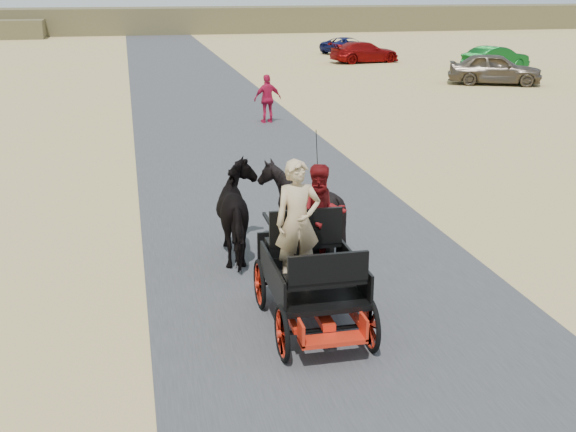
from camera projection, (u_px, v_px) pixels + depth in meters
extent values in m
plane|color=tan|center=(319.00, 272.00, 12.67)|extent=(140.00, 140.00, 0.00)
cube|color=#38383A|center=(319.00, 272.00, 12.67)|extent=(6.00, 140.00, 0.01)
cube|color=brown|center=(156.00, 20.00, 69.85)|extent=(140.00, 6.00, 2.40)
imported|color=black|center=(242.00, 213.00, 13.13)|extent=(0.91, 2.01, 1.70)
imported|color=black|center=(301.00, 209.00, 13.35)|extent=(1.37, 1.54, 1.70)
imported|color=tan|center=(298.00, 222.00, 10.22)|extent=(0.66, 0.43, 1.80)
imported|color=#660C0F|center=(322.00, 215.00, 10.87)|extent=(0.77, 0.60, 1.58)
imported|color=#B8153D|center=(268.00, 99.00, 25.72)|extent=(1.07, 0.59, 1.73)
imported|color=brown|center=(495.00, 69.00, 35.36)|extent=(4.83, 3.41, 1.53)
imported|color=#0C4C19|center=(496.00, 58.00, 40.99)|extent=(4.32, 2.63, 1.35)
imported|color=maroon|center=(365.00, 52.00, 44.88)|extent=(4.61, 2.44, 1.27)
imported|color=navy|center=(348.00, 45.00, 50.58)|extent=(4.42, 3.40, 1.11)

